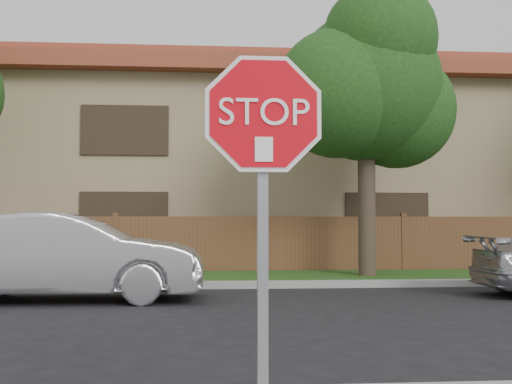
{
  "coord_description": "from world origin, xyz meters",
  "views": [
    {
      "loc": [
        -1.44,
        -5.11,
        1.5
      ],
      "look_at": [
        -1.11,
        -0.9,
        1.7
      ],
      "focal_mm": 42.0,
      "sensor_mm": 36.0,
      "label": 1
    }
  ],
  "objects": [
    {
      "name": "stop_sign",
      "position": [
        -1.11,
        -1.48,
        1.83
      ],
      "size": [
        1.01,
        0.13,
        2.55
      ],
      "color": "gray",
      "rests_on": "sidewalk_near"
    },
    {
      "name": "grass_strip",
      "position": [
        0.0,
        9.8,
        0.06
      ],
      "size": [
        70.0,
        3.0,
        0.12
      ],
      "primitive_type": "cube",
      "color": "#1E4714",
      "rests_on": "ground"
    },
    {
      "name": "fence",
      "position": [
        0.0,
        11.4,
        0.8
      ],
      "size": [
        70.0,
        0.12,
        1.6
      ],
      "primitive_type": "cube",
      "color": "brown",
      "rests_on": "ground"
    },
    {
      "name": "apartment_building",
      "position": [
        0.0,
        17.0,
        3.53
      ],
      "size": [
        35.2,
        9.2,
        7.2
      ],
      "color": "tan",
      "rests_on": "ground"
    },
    {
      "name": "far_curb",
      "position": [
        0.0,
        8.15,
        0.07
      ],
      "size": [
        70.0,
        0.3,
        0.15
      ],
      "primitive_type": "cube",
      "color": "gray",
      "rests_on": "ground"
    },
    {
      "name": "tree_mid",
      "position": [
        2.52,
        9.57,
        4.87
      ],
      "size": [
        4.8,
        3.9,
        7.35
      ],
      "color": "#382B21",
      "rests_on": "ground"
    },
    {
      "name": "sedan_left",
      "position": [
        -4.04,
        6.31,
        0.81
      ],
      "size": [
        4.95,
        1.75,
        1.63
      ],
      "primitive_type": "imported",
      "rotation": [
        0.0,
        0.0,
        1.57
      ],
      "color": "#B7B6BC",
      "rests_on": "ground"
    }
  ]
}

